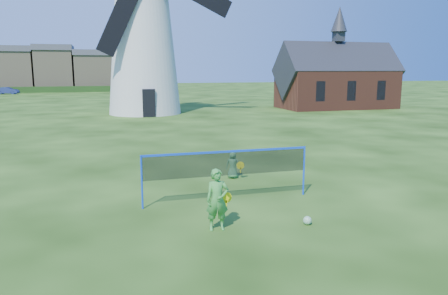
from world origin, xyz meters
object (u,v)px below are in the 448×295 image
Objects in this scene: chapel at (337,80)px; play_ball at (307,220)px; player_girl at (217,200)px; player_boy at (233,165)px; badminton_net at (227,164)px; windmill at (143,37)px; car_right at (8,91)px.

chapel is 53.41× the size of play_ball.
player_boy is at bearing 73.89° from player_girl.
player_girl is at bearing -112.41° from badminton_net.
chapel is 35.53m from player_girl.
badminton_net is at bearing -90.70° from windmill.
play_ball is (2.29, -0.30, -0.66)m from player_girl.
play_ball is at bearing -2.04° from player_girl.
car_right is (-17.75, 36.09, -6.05)m from windmill.
player_boy reaches higher than play_ball.
player_girl is 6.96× the size of play_ball.
chapel is 7.67× the size of player_girl.
player_boy is (-18.45, -24.32, -2.30)m from chapel.
chapel is at bearing 60.42° from player_girl.
windmill is 12.68× the size of player_girl.
badminton_net is 5.10× the size of player_boy.
chapel is at bearing 54.17° from badminton_net.
badminton_net is 22.95× the size of play_ball.
play_ball is 0.07× the size of car_right.
car_right is (-18.41, 60.23, 0.05)m from player_boy.
chapel is at bearing -121.09° from car_right.
player_girl reaches higher than play_ball.
player_girl is at bearing -152.56° from car_right.
player_girl is (-20.32, -29.07, -2.03)m from chapel.
windmill reaches higher than car_right.
play_ball is at bearing -121.55° from chapel.
windmill is 5.82× the size of car_right.
player_boy is 62.98m from car_right.
car_right is (-16.54, 64.98, -0.22)m from player_girl.
player_girl is at bearing -124.96° from chapel.
windmill reaches higher than player_boy.
player_girl is at bearing 172.59° from play_ball.
player_boy is at bearing 69.29° from badminton_net.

